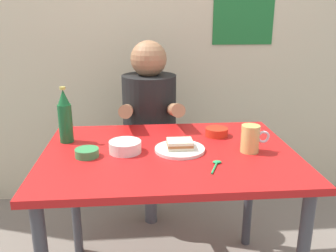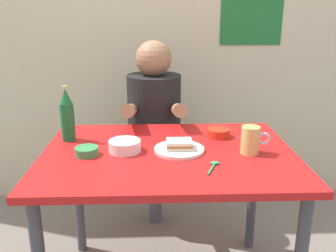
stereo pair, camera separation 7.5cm
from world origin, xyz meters
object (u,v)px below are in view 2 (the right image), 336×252
object	(u,v)px
dining_table	(168,171)
sandwich	(179,144)
sauce_bowl_chili	(218,132)
stool	(155,172)
beer_mug	(251,140)
beer_bottle	(67,116)
plate_orange	(179,149)
person_seated	(154,109)

from	to	relation	value
dining_table	sandwich	size ratio (longest dim) A/B	10.00
sandwich	sauce_bowl_chili	bearing A→B (deg)	41.90
sandwich	stool	bearing A→B (deg)	99.95
beer_mug	stool	bearing A→B (deg)	121.93
beer_bottle	plate_orange	bearing A→B (deg)	-17.22
stool	sauce_bowl_chili	bearing A→B (deg)	-54.81
dining_table	plate_orange	xyz separation A→B (m)	(0.05, 0.00, 0.10)
dining_table	sandwich	world-z (taller)	sandwich
sandwich	dining_table	bearing A→B (deg)	-177.67
person_seated	beer_bottle	world-z (taller)	person_seated
plate_orange	beer_bottle	world-z (taller)	beer_bottle
plate_orange	beer_mug	world-z (taller)	beer_mug
stool	person_seated	size ratio (longest dim) A/B	0.63
dining_table	beer_bottle	world-z (taller)	beer_bottle
person_seated	beer_mug	bearing A→B (deg)	-57.63
dining_table	sauce_bowl_chili	distance (m)	0.33
person_seated	beer_mug	distance (m)	0.78
person_seated	sandwich	distance (m)	0.63
plate_orange	sauce_bowl_chili	xyz separation A→B (m)	(0.20, 0.18, 0.02)
plate_orange	beer_bottle	distance (m)	0.55
sandwich	sauce_bowl_chili	size ratio (longest dim) A/B	1.00
sandwich	beer_mug	size ratio (longest dim) A/B	0.87
stool	sandwich	world-z (taller)	sandwich
person_seated	sandwich	bearing A→B (deg)	-79.87
sandwich	beer_mug	bearing A→B (deg)	-6.99
dining_table	beer_mug	distance (m)	0.39
beer_mug	sauce_bowl_chili	size ratio (longest dim) A/B	1.15
plate_orange	beer_bottle	size ratio (longest dim) A/B	0.84
dining_table	sandwich	distance (m)	0.13
sandwich	beer_bottle	bearing A→B (deg)	162.78
stool	plate_orange	xyz separation A→B (m)	(0.11, -0.63, 0.40)
beer_bottle	sauce_bowl_chili	size ratio (longest dim) A/B	2.38
stool	sandwich	distance (m)	0.77
stool	sauce_bowl_chili	xyz separation A→B (m)	(0.31, -0.45, 0.41)
person_seated	sauce_bowl_chili	world-z (taller)	person_seated
stool	beer_mug	xyz separation A→B (m)	(0.41, -0.67, 0.45)
person_seated	beer_mug	world-z (taller)	person_seated
dining_table	plate_orange	bearing A→B (deg)	2.33
sauce_bowl_chili	sandwich	bearing A→B (deg)	-138.10
sandwich	person_seated	bearing A→B (deg)	100.13
beer_mug	sauce_bowl_chili	bearing A→B (deg)	114.56
stool	beer_bottle	xyz separation A→B (m)	(-0.40, -0.47, 0.51)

